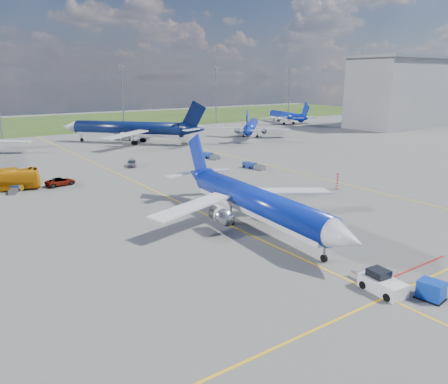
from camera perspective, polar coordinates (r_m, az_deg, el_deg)
ground at (r=53.92m, az=2.73°, el=-5.29°), size 400.00×400.00×0.00m
grass_strip at (r=193.38m, az=-25.85°, el=7.82°), size 400.00×80.00×0.01m
taxiway_lines at (r=76.80m, az=-9.90°, el=0.63°), size 60.25×160.00×0.02m
floodlight_masts at (r=155.61m, az=-20.10°, el=11.71°), size 202.20×0.50×22.70m
terminal_building at (r=181.28m, az=21.99°, el=12.01°), size 42.00×22.00×26.00m
warning_post at (r=76.50m, az=14.59°, el=1.46°), size 0.50×0.50×3.00m
bg_jet_n at (r=129.75m, az=-12.28°, el=6.24°), size 56.53×57.64×12.03m
bg_jet_ne at (r=142.58m, az=3.53°, el=7.28°), size 43.04×43.51×9.11m
bg_jet_ene at (r=183.14m, az=8.10°, el=8.82°), size 34.80×40.61×9.12m
main_airliner at (r=55.84m, az=4.16°, el=-4.60°), size 31.67×39.80×9.82m
pushback_tug at (r=41.94m, az=19.92°, el=-11.15°), size 2.45×5.71×1.91m
uld_container at (r=42.23m, az=25.43°, el=-11.49°), size 1.89×2.24×1.62m
service_car_b at (r=81.91m, az=-20.57°, el=1.28°), size 5.42×3.14×1.42m
service_car_c at (r=95.32m, az=-11.96°, el=3.68°), size 3.70×5.09×1.37m
baggage_tug_w at (r=91.38m, az=3.81°, el=3.42°), size 2.10×5.45×1.19m
baggage_tug_c at (r=80.59m, az=-25.62°, el=0.38°), size 2.80×4.70×1.03m
baggage_tug_e at (r=102.76m, az=-1.88°, el=4.73°), size 2.03×5.72×1.26m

